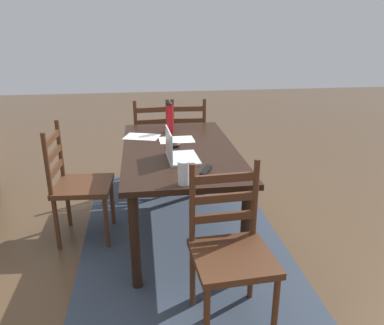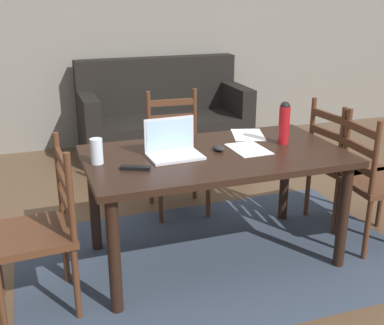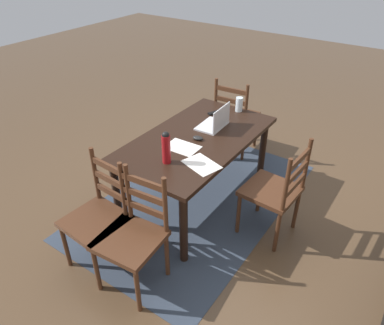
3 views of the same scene
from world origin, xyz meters
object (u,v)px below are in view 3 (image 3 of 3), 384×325
object	(u,v)px
chair_far_head	(275,191)
drinking_glass	(239,104)
laptop	(216,122)
tv_remote	(215,112)
chair_right_far	(133,235)
dining_table	(196,146)
chair_left_near	(235,117)
water_bottle	(166,147)
chair_right_near	(100,217)
computer_mouse	(198,138)

from	to	relation	value
chair_far_head	drinking_glass	size ratio (longest dim) A/B	6.30
laptop	tv_remote	world-z (taller)	laptop
chair_right_far	dining_table	bearing A→B (deg)	-170.90
chair_left_near	chair_far_head	bearing A→B (deg)	42.21
dining_table	water_bottle	distance (m)	0.55
chair_left_near	chair_right_near	distance (m)	2.19
water_bottle	computer_mouse	size ratio (longest dim) A/B	2.83
computer_mouse	tv_remote	bearing A→B (deg)	-173.02
dining_table	laptop	xyz separation A→B (m)	(-0.27, 0.04, 0.15)
chair_left_near	chair_far_head	world-z (taller)	same
chair_left_near	computer_mouse	bearing A→B (deg)	10.68
chair_right_near	tv_remote	xyz separation A→B (m)	(-1.63, 0.05, 0.28)
drinking_glass	computer_mouse	xyz separation A→B (m)	(0.76, -0.01, -0.06)
laptop	tv_remote	size ratio (longest dim) A/B	1.94
dining_table	chair_far_head	xyz separation A→B (m)	(0.00, 0.82, -0.18)
tv_remote	computer_mouse	bearing A→B (deg)	-50.27
laptop	water_bottle	bearing A→B (deg)	-0.49
chair_right_far	drinking_glass	size ratio (longest dim) A/B	6.30
chair_left_near	computer_mouse	size ratio (longest dim) A/B	9.50
chair_right_far	computer_mouse	size ratio (longest dim) A/B	9.50
tv_remote	chair_left_near	bearing A→B (deg)	119.17
chair_right_near	water_bottle	bearing A→B (deg)	160.54
chair_right_far	water_bottle	size ratio (longest dim) A/B	3.36
dining_table	water_bottle	bearing A→B (deg)	4.14
chair_left_near	water_bottle	world-z (taller)	water_bottle
chair_far_head	chair_right_near	xyz separation A→B (m)	(1.09, -0.99, 0.00)
chair_left_near	laptop	size ratio (longest dim) A/B	2.87
laptop	drinking_glass	xyz separation A→B (m)	(-0.46, 0.01, 0.02)
laptop	tv_remote	bearing A→B (deg)	-148.44
dining_table	tv_remote	bearing A→B (deg)	-166.91
dining_table	water_bottle	xyz separation A→B (m)	(0.49, 0.04, 0.24)
chair_right_near	dining_table	bearing A→B (deg)	170.85
chair_left_near	chair_right_near	world-z (taller)	same
water_bottle	tv_remote	distance (m)	1.05
dining_table	drinking_glass	distance (m)	0.75
water_bottle	drinking_glass	world-z (taller)	water_bottle
chair_left_near	chair_right_near	xyz separation A→B (m)	(2.19, -0.00, 0.00)
drinking_glass	chair_left_near	bearing A→B (deg)	-148.74
chair_left_near	drinking_glass	distance (m)	0.55
chair_right_near	water_bottle	size ratio (longest dim) A/B	3.36
drinking_glass	tv_remote	world-z (taller)	drinking_glass
drinking_glass	computer_mouse	world-z (taller)	drinking_glass
chair_right_far	drinking_glass	xyz separation A→B (m)	(-1.82, -0.13, 0.35)
chair_right_far	chair_far_head	distance (m)	1.27
computer_mouse	tv_remote	distance (m)	0.59
chair_left_near	computer_mouse	distance (m)	1.18
chair_right_far	chair_right_near	size ratio (longest dim) A/B	1.00
drinking_glass	computer_mouse	size ratio (longest dim) A/B	1.51
chair_left_near	chair_right_near	size ratio (longest dim) A/B	1.00
computer_mouse	laptop	bearing A→B (deg)	170.07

